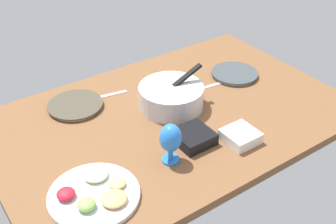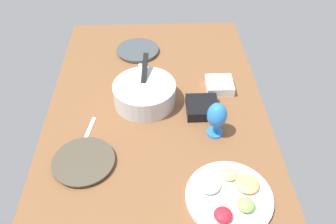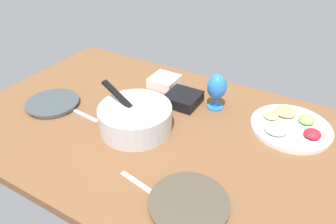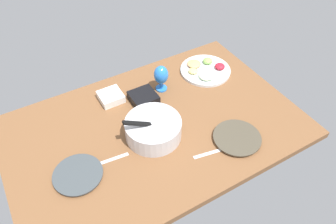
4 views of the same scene
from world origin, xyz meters
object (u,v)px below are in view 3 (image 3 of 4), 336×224
at_px(square_bowl_black, 183,98).
at_px(square_bowl_white, 164,81).
at_px(hurricane_glass_blue, 217,88).
at_px(mixing_bowl, 135,117).
at_px(dinner_plate_left, 189,203).
at_px(fruit_platter, 290,126).
at_px(dinner_plate_right, 53,103).

bearing_deg(square_bowl_black, square_bowl_white, -32.86).
xyz_separation_m(hurricane_glass_blue, square_bowl_white, (0.31, -0.06, -0.08)).
height_order(mixing_bowl, square_bowl_white, mixing_bowl).
height_order(dinner_plate_left, square_bowl_black, square_bowl_black).
height_order(dinner_plate_left, fruit_platter, fruit_platter).
distance_m(dinner_plate_right, hurricane_glass_blue, 0.76).
relative_size(mixing_bowl, square_bowl_white, 2.33).
distance_m(fruit_platter, hurricane_glass_blue, 0.34).
relative_size(dinner_plate_right, hurricane_glass_blue, 1.41).
height_order(mixing_bowl, square_bowl_black, mixing_bowl).
bearing_deg(square_bowl_black, fruit_platter, -174.13).
relative_size(dinner_plate_left, square_bowl_white, 1.92).
bearing_deg(fruit_platter, dinner_plate_right, 20.19).
bearing_deg(mixing_bowl, square_bowl_white, -77.30).
height_order(dinner_plate_left, square_bowl_white, square_bowl_white).
distance_m(mixing_bowl, hurricane_glass_blue, 0.39).
height_order(dinner_plate_left, mixing_bowl, mixing_bowl).
distance_m(square_bowl_white, square_bowl_black, 0.20).
relative_size(mixing_bowl, fruit_platter, 0.95).
relative_size(dinner_plate_right, square_bowl_white, 1.81).
bearing_deg(dinner_plate_right, hurricane_glass_blue, -151.59).
bearing_deg(hurricane_glass_blue, fruit_platter, -178.63).
xyz_separation_m(mixing_bowl, fruit_platter, (-0.56, -0.32, -0.04)).
xyz_separation_m(dinner_plate_right, mixing_bowl, (-0.44, -0.05, 0.05)).
distance_m(dinner_plate_right, fruit_platter, 1.06).
xyz_separation_m(mixing_bowl, square_bowl_white, (0.08, -0.38, -0.03)).
bearing_deg(mixing_bowl, hurricane_glass_blue, -125.64).
distance_m(fruit_platter, square_bowl_black, 0.48).
distance_m(hurricane_glass_blue, square_bowl_white, 0.32).
bearing_deg(square_bowl_white, hurricane_glass_blue, 168.14).
xyz_separation_m(dinner_plate_left, fruit_platter, (-0.19, -0.57, 0.01)).
bearing_deg(square_bowl_white, dinner_plate_right, 50.14).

